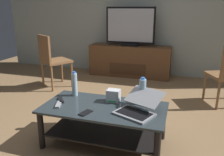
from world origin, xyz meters
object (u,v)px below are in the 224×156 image
at_px(router_box, 113,96).
at_px(water_bottle_far, 142,91).
at_px(television, 130,27).
at_px(cell_phone, 86,113).
at_px(side_chair, 52,58).
at_px(laptop, 138,107).
at_px(tv_remote, 61,100).
at_px(soundbar_remote, 58,105).
at_px(media_cabinet, 130,61).
at_px(water_bottle_near, 75,84).
at_px(coffee_table, 104,118).

distance_m(router_box, water_bottle_far, 0.31).
bearing_deg(television, cell_phone, -85.65).
relative_size(side_chair, laptop, 1.83).
relative_size(television, water_bottle_far, 3.46).
bearing_deg(laptop, tv_remote, 177.68).
distance_m(cell_phone, soundbar_remote, 0.35).
bearing_deg(side_chair, tv_remote, -55.94).
bearing_deg(water_bottle_far, media_cabinet, 105.91).
relative_size(water_bottle_near, soundbar_remote, 1.75).
bearing_deg(coffee_table, cell_phone, -120.55).
distance_m(coffee_table, cell_phone, 0.26).
distance_m(television, laptop, 2.70).
bearing_deg(water_bottle_far, cell_phone, -140.37).
distance_m(laptop, soundbar_remote, 0.81).
relative_size(router_box, tv_remote, 0.85).
distance_m(laptop, water_bottle_near, 0.81).
distance_m(router_box, cell_phone, 0.39).
distance_m(side_chair, laptop, 2.32).
relative_size(television, cell_phone, 6.98).
bearing_deg(soundbar_remote, laptop, -13.01).
distance_m(side_chair, water_bottle_far, 2.19).
height_order(media_cabinet, tv_remote, media_cabinet).
height_order(laptop, cell_phone, laptop).
bearing_deg(soundbar_remote, side_chair, 104.27).
xyz_separation_m(water_bottle_far, cell_phone, (-0.47, -0.39, -0.13)).
xyz_separation_m(water_bottle_far, tv_remote, (-0.84, -0.18, -0.12)).
bearing_deg(router_box, television, 98.98).
bearing_deg(television, laptop, -75.19).
relative_size(cell_phone, tv_remote, 0.88).
height_order(laptop, router_box, laptop).
height_order(television, cell_phone, television).
height_order(television, router_box, television).
relative_size(television, soundbar_remote, 6.11).
height_order(side_chair, tv_remote, side_chair).
relative_size(television, tv_remote, 6.11).
distance_m(coffee_table, tv_remote, 0.51).
bearing_deg(soundbar_remote, tv_remote, 89.71).
height_order(television, tv_remote, television).
bearing_deg(tv_remote, side_chair, 85.58).
relative_size(side_chair, tv_remote, 5.82).
height_order(water_bottle_far, soundbar_remote, water_bottle_far).
distance_m(water_bottle_far, tv_remote, 0.87).
xyz_separation_m(laptop, cell_phone, (-0.47, -0.17, -0.05)).
bearing_deg(router_box, media_cabinet, 98.90).
xyz_separation_m(laptop, soundbar_remote, (-0.81, -0.08, -0.05)).
relative_size(media_cabinet, television, 1.68).
bearing_deg(laptop, cell_phone, -160.28).
bearing_deg(tv_remote, water_bottle_near, 29.80).
bearing_deg(router_box, cell_phone, -115.70).
bearing_deg(water_bottle_far, soundbar_remote, -159.55).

